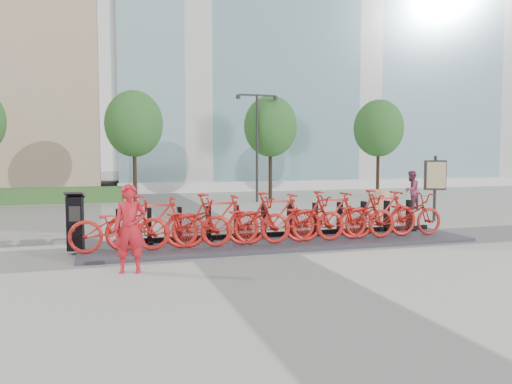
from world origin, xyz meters
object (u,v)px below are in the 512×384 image
object	(u,v)px
worker_red	(130,229)
construction_barrel	(381,205)
map_sign	(435,178)
pedestrian	(411,190)
kiosk	(75,222)
bike_0	(119,226)

from	to	relation	value
worker_red	construction_barrel	bearing A→B (deg)	42.53
worker_red	map_sign	xyz separation A→B (m)	(10.06, 4.52, 0.61)
worker_red	pedestrian	xyz separation A→B (m)	(11.43, 7.82, -0.05)
kiosk	pedestrian	bearing A→B (deg)	33.18
kiosk	pedestrian	xyz separation A→B (m)	(12.49, 5.64, 0.07)
bike_0	worker_red	world-z (taller)	worker_red
kiosk	worker_red	world-z (taller)	worker_red
kiosk	pedestrian	distance (m)	13.70
bike_0	pedestrian	xyz separation A→B (m)	(11.56, 6.09, 0.14)
bike_0	worker_red	bearing A→B (deg)	-175.55
bike_0	worker_red	xyz separation A→B (m)	(0.13, -1.73, 0.19)
pedestrian	worker_red	bearing A→B (deg)	7.76
worker_red	pedestrian	bearing A→B (deg)	45.08
bike_0	kiosk	xyz separation A→B (m)	(-0.93, 0.45, 0.07)
bike_0	kiosk	size ratio (longest dim) A/B	1.62
bike_0	worker_red	size ratio (longest dim) A/B	1.28
kiosk	worker_red	size ratio (longest dim) A/B	0.79
map_sign	pedestrian	bearing A→B (deg)	90.37
construction_barrel	map_sign	size ratio (longest dim) A/B	0.47
bike_0	construction_barrel	bearing A→B (deg)	-67.65
bike_0	map_sign	size ratio (longest dim) A/B	0.98
bike_0	kiosk	bearing A→B (deg)	64.00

